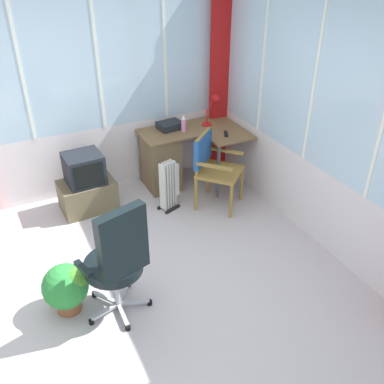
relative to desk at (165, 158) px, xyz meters
name	(u,v)px	position (x,y,z in m)	size (l,w,h in m)	color
ground	(138,308)	(-1.08, -1.89, -0.44)	(5.17, 5.40, 0.06)	#BCB5B8
north_window_panel	(64,88)	(-1.08, 0.34, 0.97)	(4.17, 0.07, 2.76)	silver
east_window_panel	(344,125)	(1.03, -1.89, 0.97)	(0.07, 4.40, 2.76)	silver
curtain_corner	(221,74)	(0.90, 0.21, 0.92)	(0.29, 0.07, 2.66)	#B21717
desk	(165,158)	(0.00, 0.00, 0.00)	(1.28, 0.90, 0.75)	brown
desk_lamp	(214,105)	(0.68, -0.03, 0.62)	(0.23, 0.20, 0.41)	red
tv_remote	(226,134)	(0.68, -0.37, 0.35)	(0.04, 0.15, 0.02)	black
spray_bottle	(184,123)	(0.25, -0.03, 0.45)	(0.06, 0.06, 0.22)	pink
paper_tray	(170,125)	(0.12, 0.11, 0.39)	(0.30, 0.23, 0.09)	#1F2328
wooden_armchair	(210,161)	(0.32, -0.63, 0.18)	(0.68, 0.68, 0.91)	olive
office_chair	(118,257)	(-1.22, -1.92, 0.23)	(0.63, 0.56, 1.14)	#B7B7BF
tv_on_stand	(87,186)	(-1.07, -0.11, -0.09)	(0.66, 0.48, 0.73)	brown
space_heater	(170,185)	(-0.17, -0.52, -0.09)	(0.29, 0.24, 0.63)	silver
potted_plant	(67,287)	(-1.63, -1.67, -0.14)	(0.40, 0.40, 0.48)	#945434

